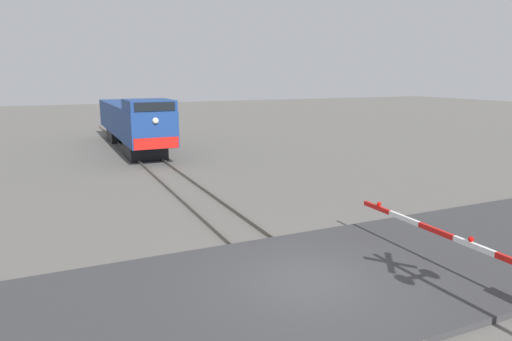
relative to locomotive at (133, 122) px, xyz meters
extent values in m
plane|color=#605E59|center=(0.00, -24.13, -1.95)|extent=(160.00, 160.00, 0.00)
cube|color=#59544C|center=(-0.72, -24.13, -1.88)|extent=(0.08, 80.00, 0.15)
cube|color=#59544C|center=(0.72, -24.13, -1.88)|extent=(0.08, 80.00, 0.15)
cube|color=#38383A|center=(0.00, -24.13, -1.87)|extent=(36.00, 6.36, 0.16)
cube|color=black|center=(0.00, -3.95, -1.43)|extent=(2.30, 3.20, 1.05)
cube|color=black|center=(0.00, 4.59, -1.43)|extent=(2.30, 3.20, 1.05)
cube|color=navy|center=(0.00, 0.32, 0.16)|extent=(2.71, 15.53, 2.12)
cube|color=navy|center=(0.00, -5.82, 1.52)|extent=(2.65, 3.26, 0.62)
cube|color=black|center=(0.00, -7.48, 1.52)|extent=(2.30, 0.06, 0.50)
cube|color=red|center=(0.00, -7.49, -0.55)|extent=(2.57, 0.08, 0.64)
sphere|color=#F2EACC|center=(0.00, -7.50, 0.74)|extent=(0.36, 0.36, 0.36)
cube|color=white|center=(3.78, -25.80, -0.89)|extent=(0.10, 1.22, 0.14)
cube|color=red|center=(3.78, -24.58, -0.89)|extent=(0.10, 1.22, 0.14)
cube|color=white|center=(3.78, -23.35, -0.89)|extent=(0.10, 1.22, 0.14)
cube|color=red|center=(3.78, -22.13, -0.89)|extent=(0.10, 1.22, 0.14)
sphere|color=red|center=(3.78, -25.69, -0.75)|extent=(0.14, 0.14, 0.14)
sphere|color=red|center=(3.78, -22.21, -0.75)|extent=(0.14, 0.14, 0.14)
camera|label=1|loc=(-5.58, -33.23, 3.25)|focal=32.02mm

